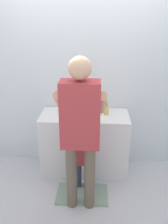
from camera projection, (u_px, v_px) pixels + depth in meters
The scene contains 10 objects.
ground_plane at pixel (83, 182), 3.32m from camera, with size 14.00×14.00×0.00m, color silver.
back_wall at pixel (86, 73), 3.38m from camera, with size 4.40×0.08×2.70m.
vanity_cabinet at pixel (85, 143), 3.43m from camera, with size 1.18×0.54×0.86m, color white.
sink_basin at pixel (85, 111), 3.23m from camera, with size 0.33×0.33×0.11m.
faucet at pixel (85, 104), 3.41m from camera, with size 0.18×0.14×0.18m.
toothbrush_cup at pixel (62, 109), 3.32m from camera, with size 0.07×0.07×0.21m.
soap_bottle at pixel (106, 110), 3.26m from camera, with size 0.06×0.06×0.17m.
bath_mat at pixel (82, 194), 3.08m from camera, with size 0.64×0.40×0.02m, color gray.
child_toddler at pixel (83, 156), 3.04m from camera, with size 0.25×0.25×0.81m.
adult_parent at pixel (80, 124), 2.55m from camera, with size 0.54×0.57×1.76m.
Camera 1 is at (0.16, -2.71, 2.13)m, focal length 39.30 mm.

